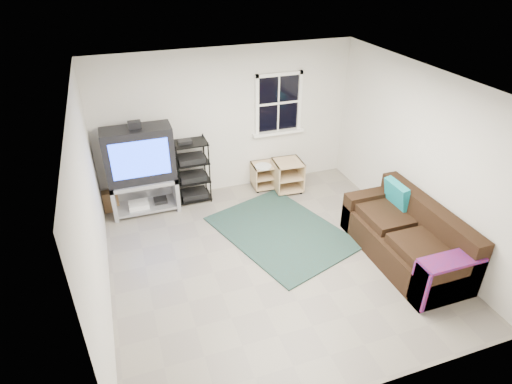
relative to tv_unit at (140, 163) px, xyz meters
name	(u,v)px	position (x,y,z in m)	size (l,w,h in m)	color
room	(278,107)	(2.54, 0.27, 0.58)	(4.60, 4.62, 4.60)	gray
tv_unit	(140,163)	(0.00, 0.00, 0.00)	(1.11, 0.55, 1.63)	#9F9FA7
av_rack	(192,174)	(0.85, 0.07, -0.39)	(0.58, 0.42, 1.16)	black
side_table_left	(287,174)	(2.58, -0.15, -0.58)	(0.53, 0.53, 0.59)	tan
side_table_right	(263,174)	(2.20, 0.08, -0.61)	(0.45, 0.47, 0.50)	tan
sofa	(407,239)	(3.44, -2.59, -0.56)	(0.92, 2.07, 0.95)	black
shag_rug	(281,232)	(1.96, -1.42, -0.88)	(1.59, 2.18, 0.03)	black
paper_bag	(110,201)	(-0.58, 0.17, -0.71)	(0.26, 0.17, 0.37)	brown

